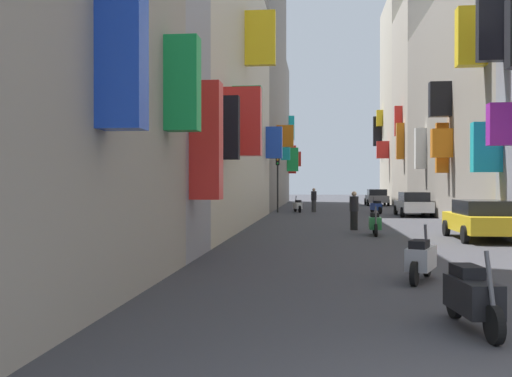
{
  "coord_description": "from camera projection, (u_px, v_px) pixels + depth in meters",
  "views": [
    {
      "loc": [
        -1.83,
        -4.39,
        1.98
      ],
      "look_at": [
        -5.17,
        26.75,
        1.72
      ],
      "focal_mm": 40.31,
      "sensor_mm": 36.0,
      "label": 1
    }
  ],
  "objects": [
    {
      "name": "building_left_far",
      "position": [
        260.0,
        134.0,
        61.62
      ],
      "size": [
        7.4,
        6.07,
        14.57
      ],
      "color": "slate",
      "rests_on": "ground"
    },
    {
      "name": "parked_car_yellow",
      "position": [
        481.0,
        219.0,
        20.21
      ],
      "size": [
        1.95,
        4.22,
        1.4
      ],
      "color": "gold",
      "rests_on": "ground"
    },
    {
      "name": "building_right_mid_c",
      "position": [
        435.0,
        108.0,
        48.13
      ],
      "size": [
        6.62,
        9.4,
        16.71
      ],
      "color": "#B2A899",
      "rests_on": "ground"
    },
    {
      "name": "building_left_mid_c",
      "position": [
        244.0,
        86.0,
        48.35
      ],
      "size": [
        7.31,
        20.56,
        20.43
      ],
      "color": "slate",
      "rests_on": "ground"
    },
    {
      "name": "pedestrian_crossing",
      "position": [
        314.0,
        200.0,
        40.1
      ],
      "size": [
        0.5,
        0.5,
        1.67
      ],
      "color": "#373737",
      "rests_on": "ground"
    },
    {
      "name": "building_left_mid_b",
      "position": [
        190.0,
        91.0,
        27.77
      ],
      "size": [
        7.34,
        20.88,
        12.93
      ],
      "color": "#BCB29E",
      "rests_on": "ground"
    },
    {
      "name": "scooter_silver",
      "position": [
        421.0,
        258.0,
        11.65
      ],
      "size": [
        0.79,
        1.72,
        1.13
      ],
      "color": "#ADADB2",
      "rests_on": "ground"
    },
    {
      "name": "scooter_green",
      "position": [
        375.0,
        223.0,
        22.06
      ],
      "size": [
        0.49,
        1.88,
        1.13
      ],
      "color": "#287F3D",
      "rests_on": "ground"
    },
    {
      "name": "parked_car_grey",
      "position": [
        377.0,
        197.0,
        52.28
      ],
      "size": [
        1.96,
        4.34,
        1.47
      ],
      "color": "slate",
      "rests_on": "ground"
    },
    {
      "name": "building_right_far",
      "position": [
        416.0,
        103.0,
        57.85
      ],
      "size": [
        7.17,
        10.17,
        20.29
      ],
      "color": "#BCB29E",
      "rests_on": "ground"
    },
    {
      "name": "traffic_light_far_corner",
      "position": [
        278.0,
        173.0,
        39.56
      ],
      "size": [
        0.26,
        0.34,
        4.0
      ],
      "color": "#2D2D2D",
      "rests_on": "ground"
    },
    {
      "name": "scooter_black",
      "position": [
        472.0,
        296.0,
        7.77
      ],
      "size": [
        0.56,
        1.87,
        1.13
      ],
      "color": "black",
      "rests_on": "ground"
    },
    {
      "name": "building_right_mid_b",
      "position": [
        491.0,
        106.0,
        32.61
      ],
      "size": [
        7.17,
        21.85,
        12.76
      ],
      "color": "gray",
      "rests_on": "ground"
    },
    {
      "name": "scooter_blue",
      "position": [
        376.0,
        207.0,
        37.88
      ],
      "size": [
        0.72,
        1.75,
        1.13
      ],
      "color": "#2D4CAD",
      "rests_on": "ground"
    },
    {
      "name": "pedestrian_near_left",
      "position": [
        354.0,
        211.0,
        24.53
      ],
      "size": [
        0.38,
        0.38,
        1.66
      ],
      "color": "black",
      "rests_on": "ground"
    },
    {
      "name": "scooter_white",
      "position": [
        298.0,
        206.0,
        39.76
      ],
      "size": [
        0.7,
        1.72,
        1.13
      ],
      "color": "silver",
      "rests_on": "ground"
    },
    {
      "name": "parked_car_white",
      "position": [
        413.0,
        204.0,
        34.99
      ],
      "size": [
        1.89,
        4.48,
        1.47
      ],
      "color": "white",
      "rests_on": "ground"
    },
    {
      "name": "ground_plane",
      "position": [
        349.0,
        217.0,
        34.02
      ],
      "size": [
        140.0,
        140.0,
        0.0
      ],
      "primitive_type": "plane",
      "color": "#38383D"
    }
  ]
}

